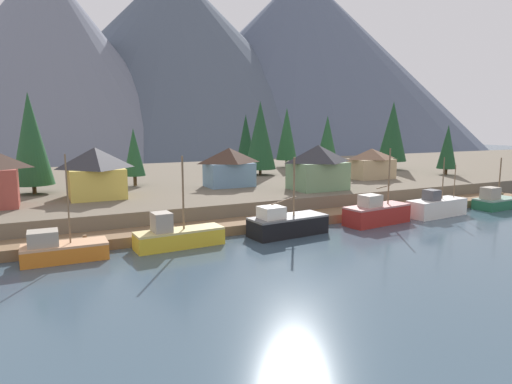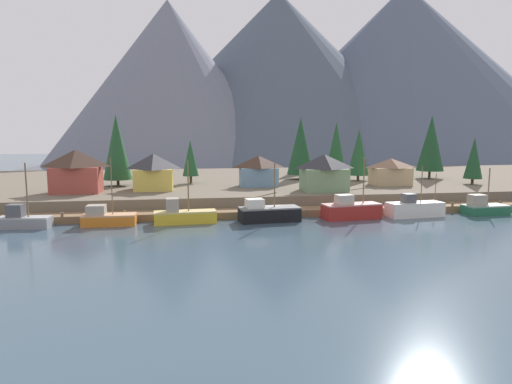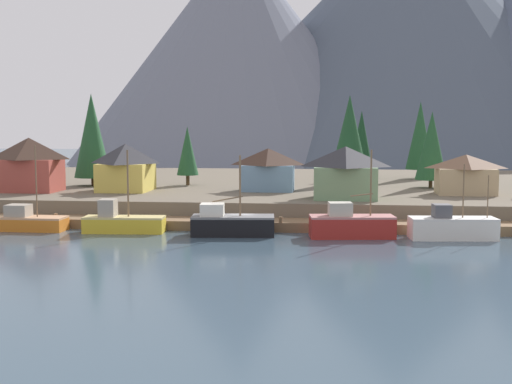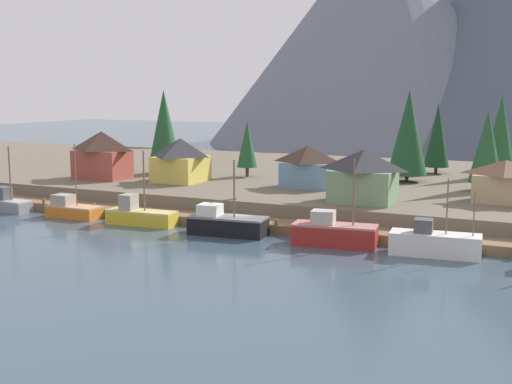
% 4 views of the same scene
% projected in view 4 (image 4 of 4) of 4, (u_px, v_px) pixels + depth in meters
% --- Properties ---
extents(ground_plane, '(400.00, 400.00, 1.00)m').
position_uv_depth(ground_plane, '(306.00, 206.00, 88.26)').
color(ground_plane, '#384C5B').
extents(dock, '(80.00, 4.00, 1.60)m').
position_uv_depth(dock, '(250.00, 223.00, 71.94)').
color(dock, brown).
rests_on(dock, ground_plane).
extents(shoreline_bank, '(400.00, 56.00, 2.50)m').
position_uv_depth(shoreline_bank, '(334.00, 183.00, 98.75)').
color(shoreline_bank, '#665B4C').
rests_on(shoreline_bank, ground_plane).
extents(mountain_west_peak, '(98.58, 98.58, 64.69)m').
position_uv_depth(mountain_west_peak, '(379.00, 30.00, 186.80)').
color(mountain_west_peak, slate).
rests_on(mountain_west_peak, ground_plane).
extents(fishing_boat_grey, '(6.70, 2.94, 8.28)m').
position_uv_depth(fishing_boat_grey, '(8.00, 203.00, 82.02)').
color(fishing_boat_grey, gray).
rests_on(fishing_boat_grey, ground_plane).
extents(fishing_boat_orange, '(6.77, 2.70, 8.89)m').
position_uv_depth(fishing_boat_orange, '(72.00, 209.00, 77.86)').
color(fishing_boat_orange, '#CC6B1E').
rests_on(fishing_boat_orange, ground_plane).
extents(fishing_boat_yellow, '(8.33, 2.98, 8.45)m').
position_uv_depth(fishing_boat_yellow, '(140.00, 215.00, 73.63)').
color(fishing_boat_yellow, gold).
rests_on(fishing_boat_yellow, ground_plane).
extents(fishing_boat_black, '(8.45, 3.92, 7.99)m').
position_uv_depth(fishing_boat_black, '(226.00, 224.00, 68.47)').
color(fishing_boat_black, black).
rests_on(fishing_boat_black, ground_plane).
extents(fishing_boat_red, '(8.48, 3.84, 8.59)m').
position_uv_depth(fishing_boat_red, '(334.00, 233.00, 63.60)').
color(fishing_boat_red, maroon).
rests_on(fishing_boat_red, ground_plane).
extents(fishing_boat_white, '(8.41, 3.53, 7.25)m').
position_uv_depth(fishing_boat_white, '(434.00, 243.00, 59.77)').
color(fishing_boat_white, silver).
rests_on(fishing_boat_white, ground_plane).
extents(house_tan, '(7.15, 4.61, 4.88)m').
position_uv_depth(house_tan, '(505.00, 181.00, 73.22)').
color(house_tan, tan).
rests_on(house_tan, shoreline_bank).
extents(house_yellow, '(6.55, 6.86, 6.07)m').
position_uv_depth(house_yellow, '(181.00, 159.00, 90.39)').
color(house_yellow, gold).
rests_on(house_yellow, shoreline_bank).
extents(house_blue, '(6.85, 4.46, 5.48)m').
position_uv_depth(house_blue, '(308.00, 166.00, 84.63)').
color(house_blue, '#6689A8').
rests_on(house_blue, shoreline_bank).
extents(house_red, '(7.73, 5.36, 6.85)m').
position_uv_depth(house_red, '(102.00, 154.00, 93.41)').
color(house_red, '#9E4238').
rests_on(house_red, shoreline_bank).
extents(house_green, '(7.42, 5.51, 6.03)m').
position_uv_depth(house_green, '(363.00, 175.00, 73.42)').
color(house_green, '#6B8E66').
rests_on(house_green, shoreline_bank).
extents(conifer_near_left, '(3.86, 3.86, 10.70)m').
position_uv_depth(conifer_near_left, '(437.00, 135.00, 98.71)').
color(conifer_near_left, '#4C3823').
rests_on(conifer_near_left, shoreline_bank).
extents(conifer_near_right, '(5.06, 5.06, 12.77)m').
position_uv_depth(conifer_near_right, '(164.00, 128.00, 98.49)').
color(conifer_near_right, '#4C3823').
rests_on(conifer_near_right, shoreline_bank).
extents(conifer_back_left, '(5.44, 5.44, 12.71)m').
position_uv_depth(conifer_back_left, '(408.00, 132.00, 89.78)').
color(conifer_back_left, '#4C3823').
rests_on(conifer_back_left, shoreline_bank).
extents(conifer_back_right, '(4.28, 4.28, 12.10)m').
position_uv_depth(conifer_back_right, '(500.00, 131.00, 94.46)').
color(conifer_back_right, '#4C3823').
rests_on(conifer_back_right, shoreline_bank).
extents(conifer_centre, '(3.05, 3.05, 8.23)m').
position_uv_depth(conifer_centre, '(247.00, 144.00, 95.18)').
color(conifer_centre, '#4C3823').
rests_on(conifer_centre, shoreline_bank).
extents(conifer_far_left, '(4.23, 4.23, 10.26)m').
position_uv_depth(conifer_far_left, '(487.00, 146.00, 81.39)').
color(conifer_far_left, '#4C3823').
rests_on(conifer_far_left, shoreline_bank).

